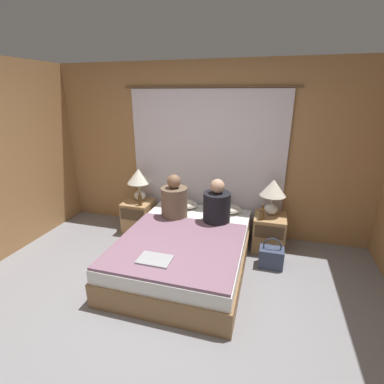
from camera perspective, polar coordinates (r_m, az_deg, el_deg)
name	(u,v)px	position (r m, az deg, el deg)	size (l,w,h in m)	color
ground_plane	(155,322)	(2.96, -7.54, -24.92)	(16.00, 16.00, 0.00)	gray
wall_back	(207,151)	(4.17, 3.10, 8.32)	(4.81, 0.06, 2.50)	#A37547
curtain_panel	(206,164)	(4.15, 2.86, 5.79)	(2.48, 0.03, 2.16)	silver
bed	(185,250)	(3.55, -1.35, -11.84)	(1.46, 1.98, 0.44)	olive
nightstand_left	(139,216)	(4.46, -10.82, -4.82)	(0.42, 0.45, 0.49)	#A87F51
nightstand_right	(269,232)	(4.04, 15.48, -7.96)	(0.42, 0.45, 0.49)	#A87F51
lamp_left	(139,179)	(4.32, -10.86, 2.65)	(0.35, 0.35, 0.50)	silver
lamp_right	(273,191)	(3.88, 16.28, 0.23)	(0.35, 0.35, 0.50)	silver
pillow_left	(181,204)	(4.19, -2.34, -2.39)	(0.52, 0.30, 0.12)	silver
pillow_right	(223,208)	(4.05, 6.37, -3.32)	(0.52, 0.30, 0.12)	silver
blanket_on_bed	(178,245)	(3.20, -2.90, -10.73)	(1.40, 1.36, 0.03)	slate
person_left_in_bed	(174,201)	(3.80, -3.65, -1.78)	(0.36, 0.36, 0.62)	brown
person_right_in_bed	(217,206)	(3.66, 5.11, -2.81)	(0.36, 0.36, 0.60)	black
beer_bottle_on_left_stand	(140,200)	(4.18, -10.62, -1.57)	(0.06, 0.06, 0.22)	#513819
beer_bottle_on_right_stand	(262,214)	(3.78, 14.20, -4.37)	(0.07, 0.07, 0.21)	#513819
laptop_on_bed	(155,259)	(2.92, -7.62, -13.55)	(0.34, 0.23, 0.02)	#9EA0A5
handbag_on_floor	(271,257)	(3.70, 15.92, -12.70)	(0.30, 0.20, 0.40)	#333D56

